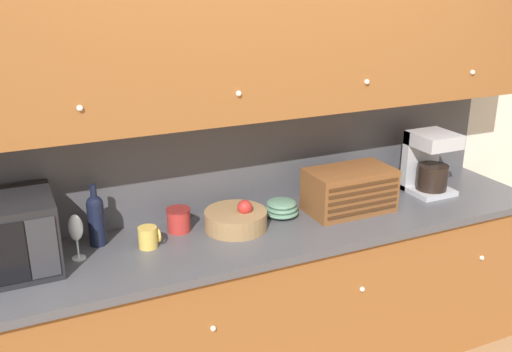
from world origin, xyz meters
TOP-DOWN VIEW (x-y plane):
  - ground_plane at (0.00, 0.00)m, footprint 24.00×24.00m
  - wall_back at (0.00, 0.03)m, footprint 5.63×0.06m
  - counter_unit at (0.00, -0.32)m, footprint 3.25×0.66m
  - backsplash_panel at (0.00, -0.01)m, footprint 3.23×0.01m
  - upper_cabinets at (0.17, -0.17)m, footprint 3.23×0.35m
  - wine_glass at (-0.91, -0.26)m, footprint 0.07×0.07m
  - wine_bottle at (-0.80, -0.15)m, footprint 0.08×0.08m
  - mug_blue_second at (-0.59, -0.28)m, footprint 0.10×0.09m
  - storage_canister at (-0.40, -0.16)m, footprint 0.12×0.12m
  - fruit_basket at (-0.13, -0.26)m, footprint 0.32×0.32m
  - bowl_stack_on_counter at (0.15, -0.21)m, footprint 0.18×0.18m
  - bread_box at (0.52, -0.30)m, footprint 0.47×0.27m
  - mug at (0.86, -0.11)m, footprint 0.09×0.08m
  - coffee_maker at (1.10, -0.25)m, footprint 0.24×0.25m

SIDE VIEW (x-z plane):
  - ground_plane at x=0.00m, z-range 0.00..0.00m
  - counter_unit at x=0.00m, z-range 0.00..0.92m
  - bowl_stack_on_counter at x=0.15m, z-range 0.91..1.01m
  - mug at x=0.86m, z-range 0.92..1.01m
  - fruit_basket at x=-0.13m, z-range 0.89..1.04m
  - mug_blue_second at x=-0.59m, z-range 0.92..1.02m
  - storage_canister at x=-0.40m, z-range 0.92..1.04m
  - bread_box at x=0.52m, z-range 0.92..1.15m
  - wine_bottle at x=-0.80m, z-range 0.90..1.21m
  - wine_glass at x=-0.91m, z-range 0.95..1.17m
  - coffee_maker at x=1.10m, z-range 0.92..1.28m
  - backsplash_panel at x=0.00m, z-range 0.92..1.48m
  - wall_back at x=0.00m, z-range 0.00..2.60m
  - upper_cabinets at x=0.17m, z-range 1.47..2.31m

